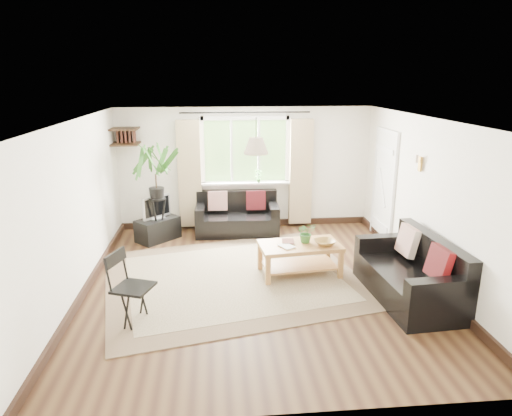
{
  "coord_description": "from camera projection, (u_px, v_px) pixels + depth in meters",
  "views": [
    {
      "loc": [
        -0.6,
        -6.18,
        2.96
      ],
      "look_at": [
        0.0,
        0.4,
        1.05
      ],
      "focal_mm": 32.0,
      "sensor_mm": 36.0,
      "label": 1
    }
  ],
  "objects": [
    {
      "name": "bowl",
      "position": [
        325.0,
        243.0,
        6.91
      ],
      "size": [
        0.39,
        0.39,
        0.08
      ],
      "primitive_type": "imported",
      "rotation": [
        0.0,
        0.0,
        0.3
      ],
      "color": "olive",
      "rests_on": "coffee_table"
    },
    {
      "name": "book_b",
      "position": [
        282.0,
        241.0,
        7.03
      ],
      "size": [
        0.2,
        0.26,
        0.02
      ],
      "primitive_type": "imported",
      "rotation": [
        0.0,
        0.0,
        -0.1
      ],
      "color": "#552D22",
      "rests_on": "coffee_table"
    },
    {
      "name": "corner_shelf",
      "position": [
        125.0,
        136.0,
        8.46
      ],
      "size": [
        0.5,
        0.5,
        0.34
      ],
      "primitive_type": null,
      "color": "black",
      "rests_on": "wall_back"
    },
    {
      "name": "floor",
      "position": [
        258.0,
        283.0,
        6.79
      ],
      "size": [
        5.5,
        5.5,
        0.0
      ],
      "primitive_type": "plane",
      "color": "black",
      "rests_on": "ground"
    },
    {
      "name": "pendant_lamp",
      "position": [
        256.0,
        142.0,
        6.6
      ],
      "size": [
        0.36,
        0.36,
        0.54
      ],
      "primitive_type": null,
      "color": "beige",
      "rests_on": "ceiling"
    },
    {
      "name": "wall_back",
      "position": [
        245.0,
        168.0,
        9.08
      ],
      "size": [
        5.0,
        0.02,
        2.4
      ],
      "primitive_type": "cube",
      "color": "white",
      "rests_on": "floor"
    },
    {
      "name": "wall_sconce",
      "position": [
        419.0,
        161.0,
        6.8
      ],
      "size": [
        0.12,
        0.12,
        0.28
      ],
      "primitive_type": null,
      "color": "beige",
      "rests_on": "wall_right"
    },
    {
      "name": "sill_plant",
      "position": [
        258.0,
        176.0,
        9.03
      ],
      "size": [
        0.14,
        0.1,
        0.27
      ],
      "primitive_type": "imported",
      "color": "#2D6023",
      "rests_on": "window"
    },
    {
      "name": "ceiling",
      "position": [
        259.0,
        120.0,
        6.12
      ],
      "size": [
        5.5,
        5.5,
        0.0
      ],
      "primitive_type": "plane",
      "rotation": [
        3.14,
        0.0,
        0.0
      ],
      "color": "white",
      "rests_on": "floor"
    },
    {
      "name": "sofa_back",
      "position": [
        237.0,
        215.0,
        8.86
      ],
      "size": [
        1.62,
        0.85,
        0.75
      ],
      "primitive_type": null,
      "rotation": [
        0.0,
        0.0,
        -0.03
      ],
      "color": "black",
      "rests_on": "floor"
    },
    {
      "name": "tv_stand",
      "position": [
        158.0,
        229.0,
        8.53
      ],
      "size": [
        0.86,
        0.85,
        0.42
      ],
      "primitive_type": "cube",
      "rotation": [
        0.0,
        0.0,
        0.77
      ],
      "color": "black",
      "rests_on": "floor"
    },
    {
      "name": "window",
      "position": [
        245.0,
        151.0,
        8.95
      ],
      "size": [
        2.5,
        0.16,
        2.16
      ],
      "primitive_type": null,
      "color": "white",
      "rests_on": "wall_back"
    },
    {
      "name": "book_a",
      "position": [
        282.0,
        247.0,
        6.79
      ],
      "size": [
        0.27,
        0.29,
        0.02
      ],
      "primitive_type": "imported",
      "rotation": [
        0.0,
        0.0,
        0.53
      ],
      "color": "white",
      "rests_on": "coffee_table"
    },
    {
      "name": "palm_stand",
      "position": [
        157.0,
        194.0,
        8.27
      ],
      "size": [
        0.76,
        0.76,
        1.81
      ],
      "primitive_type": null,
      "rotation": [
        0.0,
        0.0,
        -0.09
      ],
      "color": "black",
      "rests_on": "floor"
    },
    {
      "name": "rug",
      "position": [
        234.0,
        278.0,
        6.95
      ],
      "size": [
        4.32,
        3.92,
        0.02
      ],
      "primitive_type": "cube",
      "rotation": [
        0.0,
        0.0,
        0.22
      ],
      "color": "#BFB394",
      "rests_on": "floor"
    },
    {
      "name": "table_plant",
      "position": [
        306.0,
        233.0,
        6.98
      ],
      "size": [
        0.33,
        0.3,
        0.32
      ],
      "primitive_type": "imported",
      "rotation": [
        0.0,
        0.0,
        0.19
      ],
      "color": "#316428",
      "rests_on": "coffee_table"
    },
    {
      "name": "folding_chair",
      "position": [
        134.0,
        289.0,
        5.58
      ],
      "size": [
        0.61,
        0.61,
        0.92
      ],
      "primitive_type": null,
      "rotation": [
        0.0,
        0.0,
        1.21
      ],
      "color": "black",
      "rests_on": "floor"
    },
    {
      "name": "coffee_table",
      "position": [
        299.0,
        259.0,
        7.02
      ],
      "size": [
        1.29,
        0.79,
        0.5
      ],
      "primitive_type": null,
      "rotation": [
        0.0,
        0.0,
        0.11
      ],
      "color": "brown",
      "rests_on": "floor"
    },
    {
      "name": "tv",
      "position": [
        156.0,
        207.0,
        8.41
      ],
      "size": [
        0.57,
        0.56,
        0.46
      ],
      "primitive_type": null,
      "rotation": [
        0.0,
        0.0,
        0.77
      ],
      "color": "#A5A5AA",
      "rests_on": "tv_stand"
    },
    {
      "name": "sofa_right",
      "position": [
        409.0,
        270.0,
        6.22
      ],
      "size": [
        1.82,
        1.01,
        0.83
      ],
      "primitive_type": null,
      "rotation": [
        0.0,
        0.0,
        -1.5
      ],
      "color": "black",
      "rests_on": "floor"
    },
    {
      "name": "door",
      "position": [
        384.0,
        188.0,
        8.35
      ],
      "size": [
        0.06,
        0.96,
        2.06
      ],
      "primitive_type": "cube",
      "color": "silver",
      "rests_on": "wall_right"
    },
    {
      "name": "wall_left",
      "position": [
        77.0,
        210.0,
        6.24
      ],
      "size": [
        0.02,
        5.5,
        2.4
      ],
      "primitive_type": "cube",
      "color": "white",
      "rests_on": "floor"
    },
    {
      "name": "wall_front",
      "position": [
        290.0,
        295.0,
        3.82
      ],
      "size": [
        5.0,
        0.02,
        2.4
      ],
      "primitive_type": "cube",
      "color": "white",
      "rests_on": "floor"
    },
    {
      "name": "wall_right",
      "position": [
        428.0,
        201.0,
        6.67
      ],
      "size": [
        0.02,
        5.5,
        2.4
      ],
      "primitive_type": "cube",
      "color": "white",
      "rests_on": "floor"
    }
  ]
}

